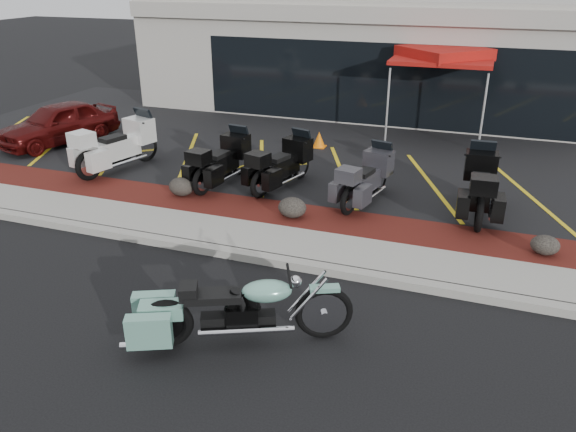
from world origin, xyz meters
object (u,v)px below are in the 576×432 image
at_px(parked_car, 58,123).
at_px(popup_canopy, 444,56).
at_px(traffic_cone, 319,139).
at_px(hero_cruiser, 324,305).
at_px(touring_white, 145,135).

relative_size(parked_car, popup_canopy, 1.01).
xyz_separation_m(parked_car, popup_canopy, (10.39, 4.60, 1.80)).
relative_size(traffic_cone, popup_canopy, 0.13).
xyz_separation_m(hero_cruiser, traffic_cone, (-2.63, 8.60, -0.18)).
height_order(hero_cruiser, touring_white, touring_white).
relative_size(hero_cruiser, touring_white, 1.26).
bearing_deg(parked_car, hero_cruiser, -13.93).
distance_m(touring_white, parked_car, 3.41).
relative_size(hero_cruiser, traffic_cone, 6.98).
height_order(touring_white, parked_car, touring_white).
bearing_deg(traffic_cone, hero_cruiser, -73.01).
bearing_deg(traffic_cone, touring_white, -144.95).
distance_m(hero_cruiser, touring_white, 8.81).
relative_size(touring_white, traffic_cone, 5.52).
bearing_deg(touring_white, popup_canopy, -37.39).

